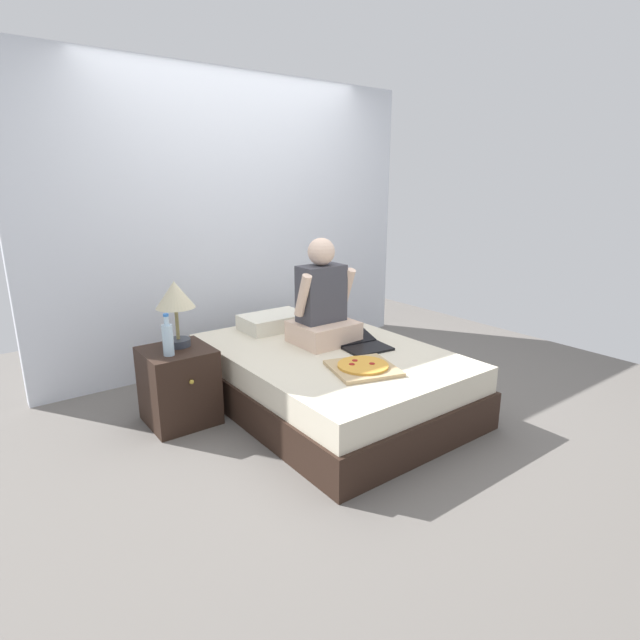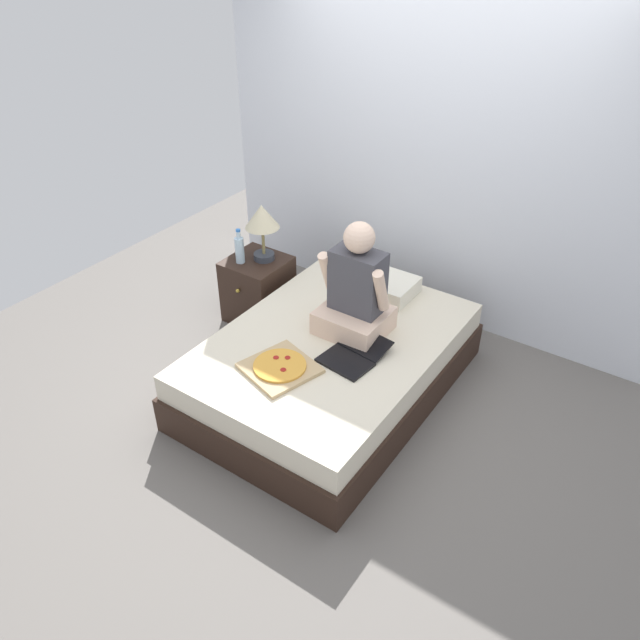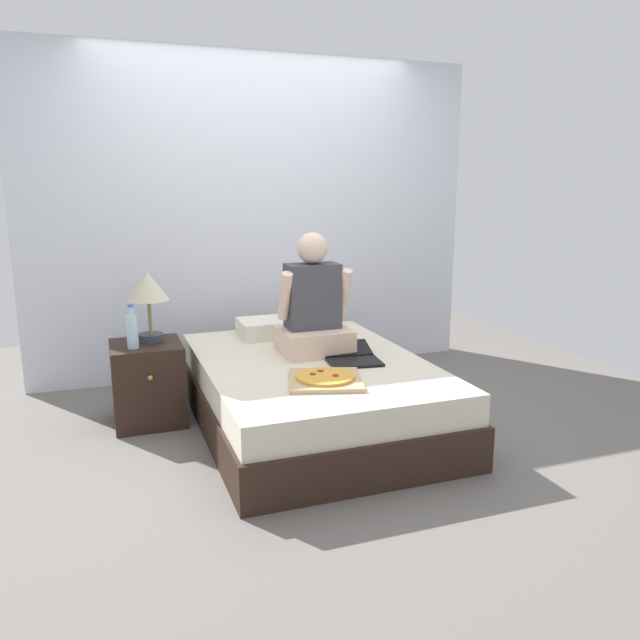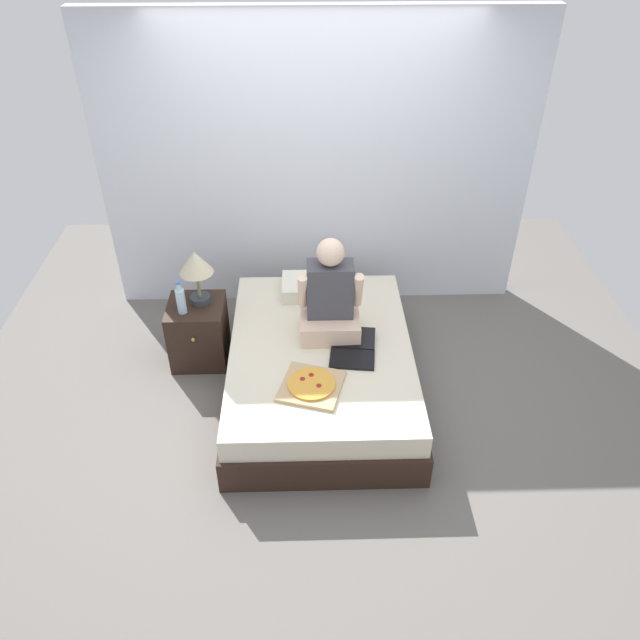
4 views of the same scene
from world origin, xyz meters
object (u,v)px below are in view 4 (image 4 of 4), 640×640
bed (321,368)px  pizza_box (311,385)px  lamp_on_left_nightstand (196,266)px  water_bottle (181,300)px  laptop (353,352)px  nightstand_left (199,332)px  person_seated (330,300)px

bed → pizza_box: pizza_box is taller
lamp_on_left_nightstand → pizza_box: (0.86, -0.92, -0.40)m
bed → water_bottle: (-1.05, 0.33, 0.42)m
water_bottle → laptop: (1.28, -0.43, -0.18)m
nightstand_left → laptop: bearing=-23.5°
bed → water_bottle: 1.18m
laptop → pizza_box: bearing=-131.2°
lamp_on_left_nightstand → pizza_box: size_ratio=0.91×
bed → pizza_box: size_ratio=3.92×
nightstand_left → lamp_on_left_nightstand: 0.59m
water_bottle → laptop: water_bottle is taller
bed → laptop: laptop is taller
bed → lamp_on_left_nightstand: size_ratio=4.33×
lamp_on_left_nightstand → person_seated: (1.01, -0.29, -0.13)m
pizza_box → laptop: bearing=48.8°
nightstand_left → person_seated: size_ratio=0.67×
nightstand_left → water_bottle: (-0.08, -0.09, 0.37)m
pizza_box → water_bottle: bearing=141.4°
person_seated → pizza_box: person_seated is taller
bed → person_seated: person_seated is taller
lamp_on_left_nightstand → pizza_box: bearing=-47.1°
water_bottle → person_seated: 1.14m
bed → nightstand_left: (-0.97, 0.42, 0.05)m
person_seated → pizza_box: size_ratio=1.57×
bed → lamp_on_left_nightstand: lamp_on_left_nightstand is taller
person_seated → bed: bearing=-112.7°
nightstand_left → laptop: nightstand_left is taller
nightstand_left → lamp_on_left_nightstand: lamp_on_left_nightstand is taller
bed → water_bottle: bearing=162.8°
laptop → pizza_box: 0.46m
laptop → pizza_box: laptop is taller
pizza_box → lamp_on_left_nightstand: bearing=132.9°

